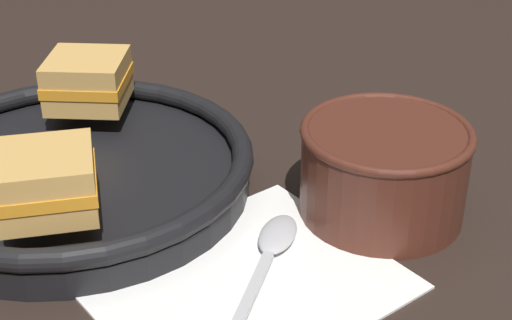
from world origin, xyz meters
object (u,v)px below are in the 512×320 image
object	(u,v)px
spoon	(270,251)
skillet	(73,171)
sandwich_near_right	(88,80)
sandwich_near_left	(46,182)
soup_bowl	(384,166)

from	to	relation	value
spoon	skillet	distance (m)	0.20
spoon	skillet	world-z (taller)	skillet
spoon	sandwich_near_right	world-z (taller)	sandwich_near_right
sandwich_near_right	sandwich_near_left	bearing A→B (deg)	-131.30
skillet	sandwich_near_left	size ratio (longest dim) A/B	4.29
sandwich_near_left	sandwich_near_right	world-z (taller)	same
soup_bowl	spoon	xyz separation A→B (m)	(-0.11, 0.01, -0.04)
spoon	sandwich_near_left	distance (m)	0.17
skillet	spoon	bearing A→B (deg)	-72.83
sandwich_near_left	sandwich_near_right	size ratio (longest dim) A/B	0.97
spoon	sandwich_near_left	bearing A→B (deg)	103.11
sandwich_near_left	skillet	bearing A→B (deg)	49.97
spoon	soup_bowl	bearing A→B (deg)	-39.07
sandwich_near_left	sandwich_near_right	bearing A→B (deg)	48.70
spoon	sandwich_near_right	bearing A→B (deg)	57.19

